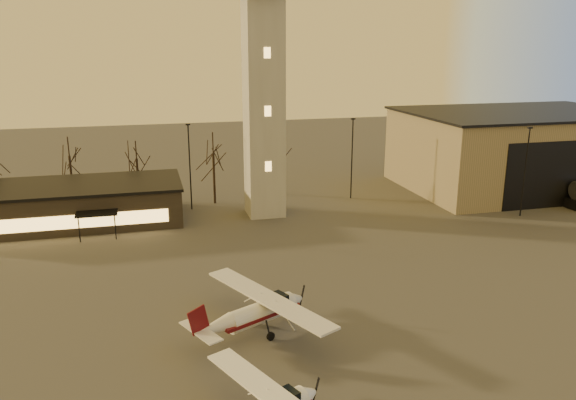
{
  "coord_description": "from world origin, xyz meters",
  "views": [
    {
      "loc": [
        -12.89,
        -30.52,
        18.86
      ],
      "look_at": [
        -1.65,
        13.0,
        6.35
      ],
      "focal_mm": 35.0,
      "sensor_mm": 36.0,
      "label": 1
    }
  ],
  "objects_px": {
    "control_tower": "(263,69)",
    "cessna_rear": "(263,315)",
    "hangar": "(519,149)",
    "terminal": "(62,204)"
  },
  "relations": [
    {
      "from": "control_tower",
      "to": "cessna_rear",
      "type": "distance_m",
      "value": 31.22
    },
    {
      "from": "hangar",
      "to": "cessna_rear",
      "type": "height_order",
      "value": "hangar"
    },
    {
      "from": "hangar",
      "to": "terminal",
      "type": "height_order",
      "value": "hangar"
    },
    {
      "from": "hangar",
      "to": "cessna_rear",
      "type": "relative_size",
      "value": 2.6
    },
    {
      "from": "terminal",
      "to": "cessna_rear",
      "type": "height_order",
      "value": "terminal"
    },
    {
      "from": "control_tower",
      "to": "hangar",
      "type": "height_order",
      "value": "control_tower"
    },
    {
      "from": "control_tower",
      "to": "cessna_rear",
      "type": "relative_size",
      "value": 2.77
    },
    {
      "from": "control_tower",
      "to": "cessna_rear",
      "type": "bearing_deg",
      "value": -102.42
    },
    {
      "from": "control_tower",
      "to": "hangar",
      "type": "distance_m",
      "value": 37.9
    },
    {
      "from": "hangar",
      "to": "terminal",
      "type": "xyz_separation_m",
      "value": [
        -57.99,
        -2.0,
        -3.0
      ]
    }
  ]
}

